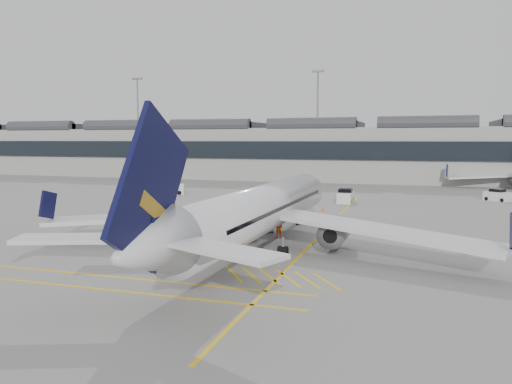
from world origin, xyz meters
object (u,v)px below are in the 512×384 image
(baggage_cart_a, at_px, (231,222))
(pushback_tug, at_px, (174,231))
(ramp_agent_a, at_px, (241,222))
(airliner_main, at_px, (259,211))
(belt_loader, at_px, (226,232))
(ramp_agent_b, at_px, (278,228))

(baggage_cart_a, height_order, pushback_tug, baggage_cart_a)
(baggage_cart_a, relative_size, ramp_agent_a, 1.12)
(baggage_cart_a, bearing_deg, pushback_tug, -131.50)
(airliner_main, xyz_separation_m, belt_loader, (-4.09, 3.38, -2.52))
(pushback_tug, bearing_deg, ramp_agent_a, 44.89)
(ramp_agent_a, relative_size, pushback_tug, 0.63)
(baggage_cart_a, bearing_deg, ramp_agent_a, 79.95)
(airliner_main, bearing_deg, pushback_tug, 170.00)
(airliner_main, height_order, pushback_tug, airliner_main)
(airliner_main, bearing_deg, belt_loader, 142.16)
(baggage_cart_a, distance_m, pushback_tug, 5.39)
(belt_loader, height_order, baggage_cart_a, baggage_cart_a)
(ramp_agent_b, relative_size, pushback_tug, 0.65)
(baggage_cart_a, distance_m, ramp_agent_b, 4.70)
(ramp_agent_b, bearing_deg, ramp_agent_a, -27.57)
(airliner_main, relative_size, belt_loader, 8.63)
(pushback_tug, bearing_deg, belt_loader, 16.25)
(belt_loader, distance_m, baggage_cart_a, 2.13)
(airliner_main, distance_m, baggage_cart_a, 7.23)
(ramp_agent_a, bearing_deg, pushback_tug, -160.73)
(ramp_agent_a, bearing_deg, airliner_main, -91.69)
(ramp_agent_a, distance_m, pushback_tug, 6.76)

